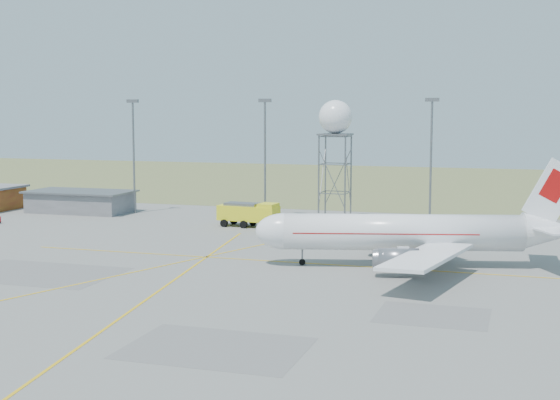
% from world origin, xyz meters
% --- Properties ---
extents(ground, '(400.00, 400.00, 0.00)m').
position_xyz_m(ground, '(0.00, 0.00, 0.00)').
color(ground, gray).
rests_on(ground, ground).
extents(grass_strip, '(400.00, 120.00, 0.03)m').
position_xyz_m(grass_strip, '(0.00, 140.00, 0.01)').
color(grass_strip, '#5D6A3A').
rests_on(grass_strip, ground).
extents(building_grey, '(19.00, 10.00, 3.90)m').
position_xyz_m(building_grey, '(-45.00, 64.00, 1.97)').
color(building_grey, gray).
rests_on(building_grey, ground).
extents(mast_a, '(2.20, 0.50, 20.50)m').
position_xyz_m(mast_a, '(-35.00, 66.00, 12.07)').
color(mast_a, slate).
rests_on(mast_a, ground).
extents(mast_b, '(2.20, 0.50, 20.50)m').
position_xyz_m(mast_b, '(-10.00, 66.00, 12.07)').
color(mast_b, slate).
rests_on(mast_b, ground).
extents(mast_c, '(2.20, 0.50, 20.50)m').
position_xyz_m(mast_c, '(18.00, 66.00, 12.07)').
color(mast_c, slate).
rests_on(mast_c, ground).
extents(airliner_main, '(37.90, 36.07, 13.03)m').
position_xyz_m(airliner_main, '(19.49, 31.85, 3.99)').
color(airliner_main, white).
rests_on(airliner_main, ground).
extents(radar_tower, '(5.60, 5.60, 20.26)m').
position_xyz_m(radar_tower, '(2.01, 67.17, 11.37)').
color(radar_tower, slate).
rests_on(radar_tower, ground).
extents(fire_truck, '(10.12, 4.80, 3.93)m').
position_xyz_m(fire_truck, '(-9.24, 56.20, 1.89)').
color(fire_truck, yellow).
rests_on(fire_truck, ground).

